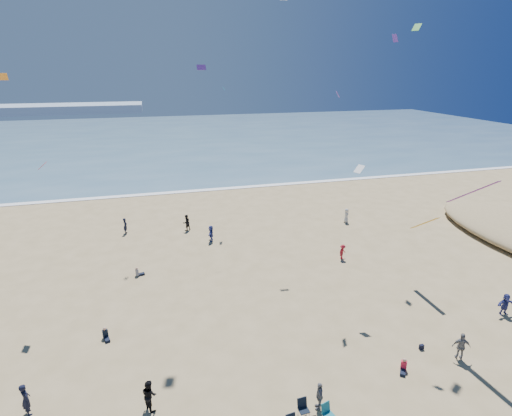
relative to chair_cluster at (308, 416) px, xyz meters
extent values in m
cube|color=#476B84|center=(-3.31, 92.35, -0.47)|extent=(220.00, 100.00, 0.06)
cube|color=white|center=(-3.31, 42.35, -0.46)|extent=(220.00, 1.20, 0.08)
imported|color=black|center=(-9.88, 28.36, 0.38)|extent=(0.43, 0.65, 1.76)
imported|color=#354193|center=(-1.19, 23.93, 0.35)|extent=(0.80, 1.65, 1.71)
imported|color=black|center=(-13.88, 4.40, 0.43)|extent=(0.72, 0.81, 1.87)
imported|color=silver|center=(14.92, 25.12, 0.35)|extent=(0.74, 0.94, 1.69)
imported|color=gray|center=(0.92, 0.81, 0.31)|extent=(0.66, 1.03, 1.62)
imported|color=gray|center=(10.90, 2.07, 0.41)|extent=(1.16, 0.85, 1.83)
imported|color=black|center=(-3.37, 27.52, 0.41)|extent=(1.12, 1.06, 1.82)
imported|color=navy|center=(17.50, 5.25, 0.33)|extent=(1.57, 0.59, 1.67)
imported|color=black|center=(-7.71, 3.12, 0.38)|extent=(1.01, 1.08, 1.76)
imported|color=maroon|center=(10.15, 16.55, 0.22)|extent=(1.07, 0.96, 1.45)
cube|color=black|center=(9.20, 3.44, -0.33)|extent=(0.28, 0.18, 0.34)
cube|color=red|center=(-13.85, 15.51, 10.22)|extent=(0.50, 0.76, 0.41)
cube|color=#5E2F98|center=(-1.54, 23.24, 16.66)|extent=(0.86, 0.36, 0.46)
cube|color=green|center=(10.85, 10.35, 19.10)|extent=(0.62, 0.64, 0.47)
cube|color=white|center=(7.91, 10.92, 9.71)|extent=(0.75, 0.76, 0.50)
cube|color=#4B2692|center=(14.45, 18.28, 19.00)|extent=(0.36, 0.61, 0.64)
cube|color=orange|center=(-15.58, 16.41, 16.06)|extent=(0.85, 0.20, 0.45)
cube|color=#692798|center=(6.92, 13.13, 14.79)|extent=(0.53, 0.83, 0.43)
cube|color=#08A8CD|center=(1.83, 30.70, 14.46)|extent=(0.34, 0.71, 0.38)
cube|color=#73238C|center=(12.33, 4.92, 9.38)|extent=(0.35, 3.14, 2.21)
cube|color=orange|center=(14.05, 10.81, 4.92)|extent=(0.35, 2.64, 1.87)
camera|label=1|loc=(-6.57, -14.28, 16.56)|focal=28.00mm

